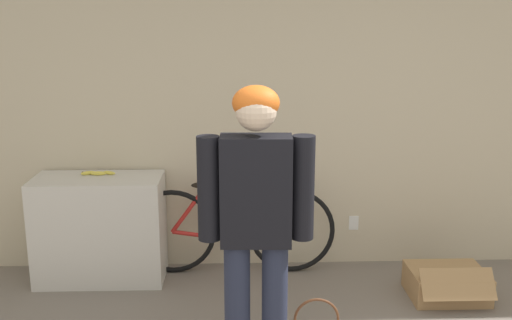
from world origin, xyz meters
The scene contains 6 objects.
wall_back centered at (0.00, 2.70, 1.30)m, with size 8.00×0.07×2.60m.
side_shelf centered at (-1.50, 2.41, 0.42)m, with size 0.98×0.47×0.83m.
person centered at (-0.32, 1.06, 0.99)m, with size 0.64×0.24×1.69m.
bicycle centered at (-0.47, 2.50, 0.38)m, with size 1.66×0.46×0.77m.
banana centered at (-1.51, 2.49, 0.85)m, with size 0.28×0.08×0.03m.
cardboard_box centered at (1.13, 2.00, 0.11)m, with size 0.55×0.51×0.29m.
Camera 1 is at (-0.42, -2.04, 2.05)m, focal length 42.00 mm.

